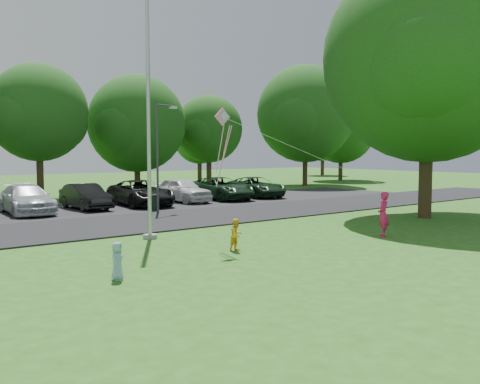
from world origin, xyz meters
TOP-DOWN VIEW (x-y plane):
  - ground at (0.00, 0.00)m, footprint 120.00×120.00m
  - park_road at (0.00, 9.00)m, footprint 60.00×6.00m
  - parking_strip at (0.00, 15.50)m, footprint 42.00×7.00m
  - flagpole at (-3.50, 5.00)m, footprint 0.50×0.50m
  - street_lamp at (0.92, 11.87)m, footprint 1.53×0.68m
  - trash_can at (0.89, 12.50)m, footprint 0.55×0.55m
  - big_tree at (9.63, 2.17)m, footprint 10.26×9.77m
  - tree_row at (1.59, 24.23)m, footprint 64.35×11.94m
  - horizon_trees at (4.06, 33.88)m, footprint 77.46×7.20m
  - parked_cars at (1.37, 15.39)m, footprint 23.10×5.43m
  - woman at (3.48, 0.00)m, footprint 0.72×0.72m
  - child_yellow at (-2.48, 1.20)m, footprint 0.56×0.46m
  - child_blue at (-7.18, -0.03)m, footprint 0.51×0.56m
  - kite at (-2.34, 1.88)m, footprint 6.27×2.19m

SIDE VIEW (x-z plane):
  - ground at x=0.00m, z-range 0.00..0.00m
  - park_road at x=0.00m, z-range 0.00..0.06m
  - parking_strip at x=0.00m, z-range 0.00..0.06m
  - trash_can at x=0.89m, z-range 0.00..0.88m
  - child_blue at x=-7.18m, z-range 0.00..0.96m
  - child_yellow at x=-2.48m, z-range 0.00..1.04m
  - parked_cars at x=1.37m, z-range 0.02..1.51m
  - woman at x=3.48m, z-range 0.00..1.68m
  - street_lamp at x=0.92m, z-range 0.57..6.22m
  - kite at x=-2.34m, z-range 2.46..5.15m
  - flagpole at x=-3.50m, z-range -0.83..9.17m
  - horizon_trees at x=4.06m, z-range 0.79..7.81m
  - tree_row at x=1.59m, z-range 0.27..11.15m
  - big_tree at x=9.63m, z-range 1.05..13.43m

